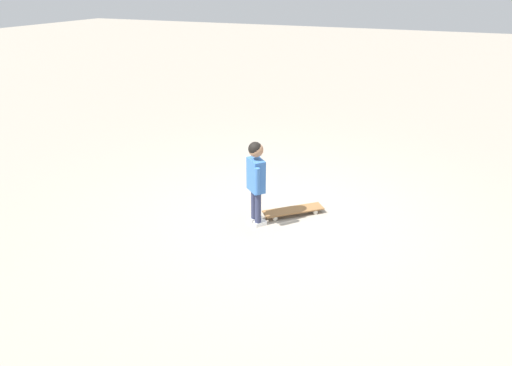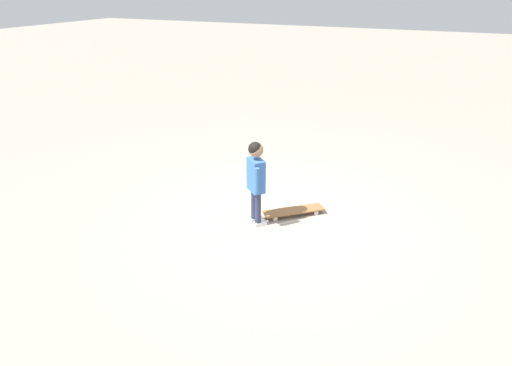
# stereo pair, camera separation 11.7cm
# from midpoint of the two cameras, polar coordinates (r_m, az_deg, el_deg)

# --- Properties ---
(ground_plane) EXTENTS (50.00, 50.00, 0.00)m
(ground_plane) POSITION_cam_midpoint_polar(r_m,az_deg,el_deg) (5.52, 3.04, -4.41)
(ground_plane) COLOR #9E9384
(child_person) EXTENTS (0.38, 0.28, 1.06)m
(child_person) POSITION_cam_midpoint_polar(r_m,az_deg,el_deg) (5.06, -0.65, 1.09)
(child_person) COLOR #2D3351
(child_person) RESTS_ON ground
(skateboard) EXTENTS (0.65, 0.72, 0.07)m
(skateboard) POSITION_cam_midpoint_polar(r_m,az_deg,el_deg) (5.54, 4.32, -3.61)
(skateboard) COLOR olive
(skateboard) RESTS_ON ground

